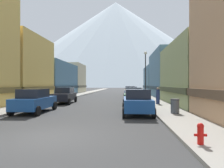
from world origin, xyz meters
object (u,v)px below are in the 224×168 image
Objects in this scene: fire_hydrant_near at (200,133)px; car_right_1 at (133,96)px; trash_bin_right at (175,106)px; streetlamp_right at (146,68)px; potted_plant_0 at (43,96)px; pedestrian_0 at (158,96)px; car_left_1 at (64,95)px; potted_plant_1 at (22,99)px; car_right_0 at (137,102)px; car_right_3 at (130,91)px; car_right_2 at (131,93)px; car_left_0 at (35,101)px.

car_right_1 is at bearing 96.68° from fire_hydrant_near.
streetlamp_right reaches higher than trash_bin_right.
potted_plant_0 is 13.62m from pedestrian_0.
fire_hydrant_near is 0.72× the size of trash_bin_right.
car_left_1 reaches higher than fire_hydrant_near.
car_right_0 is at bearing -22.36° from potted_plant_1.
car_left_1 reaches higher than potted_plant_0.
potted_plant_1 is at bearing 160.31° from trash_bin_right.
trash_bin_right is at bearing -84.10° from streetlamp_right.
car_right_3 is at bearing 58.26° from potted_plant_1.
car_right_0 is 0.75× the size of streetlamp_right.
car_right_3 is at bearing 89.98° from car_right_2.
car_left_0 is at bearing -117.70° from car_right_2.
streetlamp_right is at bearing 11.37° from car_left_1.
car_right_2 reaches higher than fire_hydrant_near.
streetlamp_right is at bearing 80.58° from car_right_0.
pedestrian_0 is (2.45, -8.71, 0.02)m from car_right_2.
pedestrian_0 is (13.25, -3.15, 0.21)m from potted_plant_0.
car_right_3 is 16.02m from pedestrian_0.
car_right_1 is at bearing 109.62° from trash_bin_right.
pedestrian_0 is at bearing 90.89° from trash_bin_right.
car_left_1 is 4.82× the size of potted_plant_1.
car_right_2 and car_right_3 have the same top height.
car_left_0 is 4.77× the size of potted_plant_1.
potted_plant_0 is at bearing -179.48° from streetlamp_right.
potted_plant_1 is 13.35m from pedestrian_0.
potted_plant_1 is 0.16× the size of streetlamp_right.
pedestrian_0 is (2.45, 6.07, 0.02)m from car_right_0.
car_right_0 is at bearing -99.42° from streetlamp_right.
car_right_2 reaches higher than potted_plant_1.
car_left_1 is 1.01× the size of car_right_2.
trash_bin_right is (2.55, -15.11, -0.26)m from car_right_2.
car_right_1 is at bearing 12.43° from potted_plant_1.
pedestrian_0 is at bearing 68.03° from car_right_0.
potted_plant_0 is at bearing 127.05° from fire_hydrant_near.
car_right_1 is 7.60m from trash_bin_right.
potted_plant_1 is (-13.35, 4.78, 0.00)m from trash_bin_right.
car_right_1 is 0.76× the size of streetlamp_right.
car_left_0 reaches higher than potted_plant_1.
car_left_1 is (-0.00, 7.18, 0.00)m from car_left_0.
fire_hydrant_near is at bearing -52.95° from potted_plant_0.
car_right_0 is at bearing -90.00° from car_right_3.
pedestrian_0 is 0.28× the size of streetlamp_right.
car_right_3 is 29.22m from fire_hydrant_near.
car_left_0 is 4.53× the size of trash_bin_right.
car_left_0 is at bearing 140.67° from fire_hydrant_near.
car_right_3 reaches higher than fire_hydrant_near.
potted_plant_0 is at bearing 166.62° from pedestrian_0.
car_right_0 is 2.58m from trash_bin_right.
pedestrian_0 is (10.05, -1.42, 0.02)m from car_left_1.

